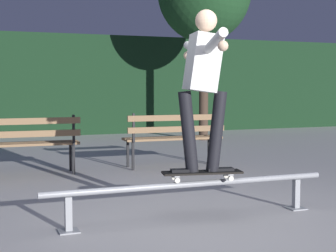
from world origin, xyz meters
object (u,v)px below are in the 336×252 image
object	(u,v)px
skateboarder	(203,76)
park_bench_leftmost	(23,139)
skateboard	(202,173)
grind_rail	(192,189)
park_bench_left_center	(174,134)

from	to	relation	value
skateboarder	park_bench_leftmost	size ratio (longest dim) A/B	0.97
skateboarder	skateboard	bearing A→B (deg)	169.80
park_bench_leftmost	skateboard	bearing A→B (deg)	-64.62
grind_rail	skateboarder	bearing A→B (deg)	-0.27
skateboard	park_bench_leftmost	bearing A→B (deg)	115.38
grind_rail	park_bench_leftmost	xyz separation A→B (m)	(-1.32, 3.02, 0.24)
skateboarder	grind_rail	bearing A→B (deg)	179.73
park_bench_leftmost	grind_rail	bearing A→B (deg)	-66.31
grind_rail	skateboarder	xyz separation A→B (m)	(0.11, -0.00, 1.09)
skateboard	park_bench_left_center	bearing A→B (deg)	73.44
skateboarder	park_bench_left_center	xyz separation A→B (m)	(0.89, 3.02, -0.85)
grind_rail	skateboard	world-z (taller)	skateboard
skateboarder	park_bench_left_center	bearing A→B (deg)	73.50
park_bench_left_center	skateboarder	bearing A→B (deg)	-106.50
grind_rail	skateboard	size ratio (longest dim) A/B	3.63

